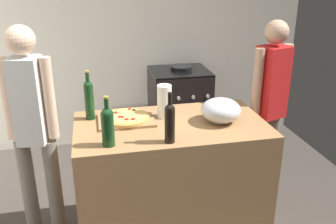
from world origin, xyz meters
name	(u,v)px	position (x,y,z in m)	size (l,w,h in m)	color
ground_plane	(154,195)	(0.00, 1.25, -0.01)	(3.99, 3.10, 0.02)	#3F3833
kitchen_wall_rear	(132,32)	(0.00, 2.55, 1.30)	(3.99, 0.10, 2.60)	silver
counter	(171,180)	(0.04, 0.71, 0.47)	(1.36, 0.76, 0.94)	#9E7247
cutting_board	(126,120)	(-0.26, 0.83, 0.95)	(0.40, 0.32, 0.02)	#9E7247
pizza	(126,117)	(-0.26, 0.83, 0.97)	(0.34, 0.34, 0.03)	tan
mixing_bowl	(221,110)	(0.40, 0.68, 1.03)	(0.29, 0.29, 0.17)	#B2B2B7
paper_towel_roll	(164,101)	(0.02, 0.85, 1.06)	(0.11, 0.11, 0.25)	white
wine_bottle_clear	(89,98)	(-0.52, 0.92, 1.10)	(0.07, 0.07, 0.37)	#143819
wine_bottle_amber	(108,125)	(-0.41, 0.46, 1.08)	(0.08, 0.08, 0.32)	#143819
wine_bottle_green	(170,121)	(-0.03, 0.42, 1.08)	(0.07, 0.07, 0.33)	black
stove	(179,110)	(0.46, 2.15, 0.47)	(0.63, 0.58, 0.97)	black
person_in_stripes	(33,126)	(-0.92, 0.88, 0.94)	(0.36, 0.23, 1.64)	slate
person_in_red	(269,102)	(0.96, 1.03, 0.92)	(0.37, 0.26, 1.60)	slate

